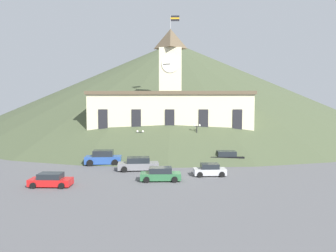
{
  "coord_description": "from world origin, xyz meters",
  "views": [
    {
      "loc": [
        1.37,
        -37.15,
        8.9
      ],
      "look_at": [
        0.0,
        8.17,
        5.66
      ],
      "focal_mm": 35.0,
      "sensor_mm": 36.0,
      "label": 1
    }
  ],
  "objects_px": {
    "car_green_wagon": "(161,175)",
    "car_blue_van": "(103,158)",
    "car_black_suv": "(226,157)",
    "pedestrian": "(185,154)",
    "car_gray_pickup": "(138,164)",
    "street_lamp_center": "(197,133)",
    "car_silver_hatch": "(210,170)",
    "car_red_sedan": "(51,180)",
    "street_lamp_far_right": "(140,137)"
  },
  "relations": [
    {
      "from": "car_silver_hatch",
      "to": "pedestrian",
      "type": "bearing_deg",
      "value": 99.15
    },
    {
      "from": "car_blue_van",
      "to": "car_silver_hatch",
      "type": "xyz_separation_m",
      "value": [
        14.58,
        -6.62,
        -0.27
      ]
    },
    {
      "from": "street_lamp_center",
      "to": "car_gray_pickup",
      "type": "bearing_deg",
      "value": -126.68
    },
    {
      "from": "car_blue_van",
      "to": "car_silver_hatch",
      "type": "bearing_deg",
      "value": -29.91
    },
    {
      "from": "street_lamp_far_right",
      "to": "car_green_wagon",
      "type": "height_order",
      "value": "street_lamp_far_right"
    },
    {
      "from": "street_lamp_center",
      "to": "car_silver_hatch",
      "type": "xyz_separation_m",
      "value": [
        0.79,
        -13.98,
        -3.17
      ]
    },
    {
      "from": "car_green_wagon",
      "to": "pedestrian",
      "type": "height_order",
      "value": "pedestrian"
    },
    {
      "from": "car_green_wagon",
      "to": "car_blue_van",
      "type": "bearing_deg",
      "value": -50.47
    },
    {
      "from": "car_green_wagon",
      "to": "car_gray_pickup",
      "type": "xyz_separation_m",
      "value": [
        -3.22,
        5.61,
        0.09
      ]
    },
    {
      "from": "car_gray_pickup",
      "to": "car_black_suv",
      "type": "relative_size",
      "value": 1.11
    },
    {
      "from": "car_silver_hatch",
      "to": "car_green_wagon",
      "type": "xyz_separation_m",
      "value": [
        -5.86,
        -2.76,
        0.03
      ]
    },
    {
      "from": "car_gray_pickup",
      "to": "car_black_suv",
      "type": "height_order",
      "value": "car_black_suv"
    },
    {
      "from": "car_red_sedan",
      "to": "car_gray_pickup",
      "type": "xyz_separation_m",
      "value": [
        8.32,
        8.53,
        0.14
      ]
    },
    {
      "from": "street_lamp_center",
      "to": "car_red_sedan",
      "type": "height_order",
      "value": "street_lamp_center"
    },
    {
      "from": "car_green_wagon",
      "to": "car_silver_hatch",
      "type": "bearing_deg",
      "value": -158.14
    },
    {
      "from": "car_silver_hatch",
      "to": "car_green_wagon",
      "type": "relative_size",
      "value": 0.86
    },
    {
      "from": "street_lamp_center",
      "to": "car_green_wagon",
      "type": "height_order",
      "value": "street_lamp_center"
    },
    {
      "from": "street_lamp_far_right",
      "to": "street_lamp_center",
      "type": "distance_m",
      "value": 9.35
    },
    {
      "from": "car_blue_van",
      "to": "car_black_suv",
      "type": "distance_m",
      "value": 17.96
    },
    {
      "from": "car_blue_van",
      "to": "pedestrian",
      "type": "xyz_separation_m",
      "value": [
        11.87,
        4.05,
        0.06
      ]
    },
    {
      "from": "car_silver_hatch",
      "to": "car_green_wagon",
      "type": "height_order",
      "value": "car_green_wagon"
    },
    {
      "from": "car_blue_van",
      "to": "car_red_sedan",
      "type": "bearing_deg",
      "value": -108.39
    },
    {
      "from": "car_green_wagon",
      "to": "car_black_suv",
      "type": "bearing_deg",
      "value": -132.5
    },
    {
      "from": "car_red_sedan",
      "to": "pedestrian",
      "type": "xyz_separation_m",
      "value": [
        14.69,
        16.35,
        0.36
      ]
    },
    {
      "from": "car_red_sedan",
      "to": "pedestrian",
      "type": "relative_size",
      "value": 2.34
    },
    {
      "from": "car_silver_hatch",
      "to": "car_black_suv",
      "type": "relative_size",
      "value": 0.82
    },
    {
      "from": "street_lamp_far_right",
      "to": "street_lamp_center",
      "type": "bearing_deg",
      "value": -0.0
    },
    {
      "from": "street_lamp_center",
      "to": "car_blue_van",
      "type": "height_order",
      "value": "street_lamp_center"
    },
    {
      "from": "car_green_wagon",
      "to": "car_black_suv",
      "type": "xyz_separation_m",
      "value": [
        9.14,
        11.24,
        0.11
      ]
    },
    {
      "from": "street_lamp_far_right",
      "to": "pedestrian",
      "type": "bearing_deg",
      "value": -24.06
    },
    {
      "from": "street_lamp_far_right",
      "to": "car_red_sedan",
      "type": "xyz_separation_m",
      "value": [
        -7.28,
        -19.66,
        -2.55
      ]
    },
    {
      "from": "street_lamp_far_right",
      "to": "car_black_suv",
      "type": "distance_m",
      "value": 14.68
    },
    {
      "from": "street_lamp_far_right",
      "to": "car_green_wagon",
      "type": "distance_m",
      "value": 17.45
    },
    {
      "from": "car_blue_van",
      "to": "street_lamp_center",
      "type": "bearing_deg",
      "value": 22.57
    },
    {
      "from": "street_lamp_center",
      "to": "car_red_sedan",
      "type": "xyz_separation_m",
      "value": [
        -16.61,
        -19.66,
        -3.19
      ]
    },
    {
      "from": "street_lamp_far_right",
      "to": "pedestrian",
      "type": "height_order",
      "value": "street_lamp_far_right"
    },
    {
      "from": "street_lamp_far_right",
      "to": "street_lamp_center",
      "type": "relative_size",
      "value": 0.81
    },
    {
      "from": "car_blue_van",
      "to": "car_black_suv",
      "type": "height_order",
      "value": "car_blue_van"
    },
    {
      "from": "car_blue_van",
      "to": "car_gray_pickup",
      "type": "bearing_deg",
      "value": -39.94
    },
    {
      "from": "car_red_sedan",
      "to": "car_green_wagon",
      "type": "height_order",
      "value": "car_green_wagon"
    },
    {
      "from": "car_red_sedan",
      "to": "car_green_wagon",
      "type": "xyz_separation_m",
      "value": [
        11.54,
        2.92,
        0.05
      ]
    },
    {
      "from": "car_silver_hatch",
      "to": "car_green_wagon",
      "type": "bearing_deg",
      "value": -159.88
    },
    {
      "from": "car_gray_pickup",
      "to": "car_silver_hatch",
      "type": "bearing_deg",
      "value": 155.85
    },
    {
      "from": "car_blue_van",
      "to": "car_gray_pickup",
      "type": "height_order",
      "value": "car_blue_van"
    },
    {
      "from": "car_green_wagon",
      "to": "pedestrian",
      "type": "distance_m",
      "value": 13.8
    },
    {
      "from": "car_blue_van",
      "to": "car_silver_hatch",
      "type": "relative_size",
      "value": 1.31
    },
    {
      "from": "car_black_suv",
      "to": "pedestrian",
      "type": "distance_m",
      "value": 6.39
    },
    {
      "from": "car_gray_pickup",
      "to": "car_black_suv",
      "type": "xyz_separation_m",
      "value": [
        12.36,
        5.63,
        0.02
      ]
    },
    {
      "from": "pedestrian",
      "to": "car_green_wagon",
      "type": "bearing_deg",
      "value": -133.21
    },
    {
      "from": "car_green_wagon",
      "to": "car_gray_pickup",
      "type": "bearing_deg",
      "value": -63.51
    }
  ]
}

